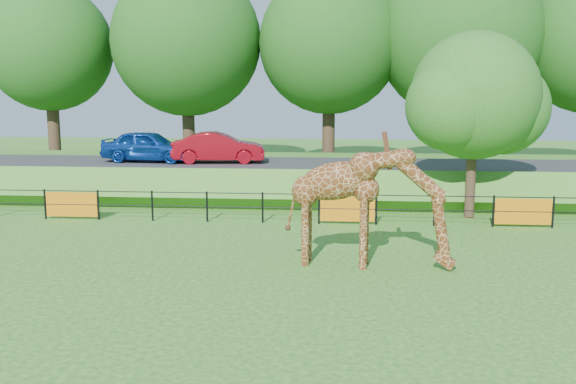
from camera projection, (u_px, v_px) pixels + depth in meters
The scene contains 10 objects.
ground at pixel (220, 294), 14.93m from camera, with size 90.00×90.00×0.00m, color #265D17.
giraffe at pixel (370, 208), 17.00m from camera, with size 4.51×0.83×3.22m, color #5B2E12, non-canonical shape.
perimeter_fence at pixel (263, 208), 22.71m from camera, with size 28.07×0.10×1.10m, color black, non-canonical shape.
embankment at pixel (282, 176), 30.06m from camera, with size 40.00×9.00×1.30m, color #265D17.
road at pixel (279, 165), 28.47m from camera, with size 40.00×5.00×0.12m, color #292A2C.
car_blue at pixel (148, 146), 28.92m from camera, with size 1.68×4.17×1.42m, color #1444A7.
car_red at pixel (219, 148), 28.55m from camera, with size 1.43×4.10×1.35m, color #A20B18.
visitor at pixel (355, 198), 23.65m from camera, with size 0.53×0.35×1.46m, color black.
tree_east at pixel (477, 101), 23.07m from camera, with size 5.40×4.71×6.76m.
bg_tree_line at pixel (327, 42), 35.23m from camera, with size 37.30×8.80×11.82m.
Camera 1 is at (2.79, -14.16, 4.79)m, focal length 40.00 mm.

